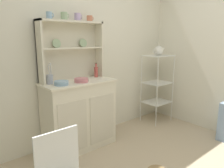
% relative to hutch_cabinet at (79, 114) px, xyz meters
% --- Properties ---
extents(wall_back, '(3.84, 0.05, 2.50)m').
position_rel_hutch_cabinet_xyz_m(wall_back, '(0.28, 0.26, 0.79)').
color(wall_back, silver).
rests_on(wall_back, ground).
extents(hutch_cabinet, '(0.93, 0.45, 0.90)m').
position_rel_hutch_cabinet_xyz_m(hutch_cabinet, '(0.00, 0.00, 0.00)').
color(hutch_cabinet, silver).
rests_on(hutch_cabinet, ground).
extents(hutch_shelf_unit, '(0.86, 0.18, 0.75)m').
position_rel_hutch_cabinet_xyz_m(hutch_shelf_unit, '(0.00, 0.16, 0.87)').
color(hutch_shelf_unit, beige).
rests_on(hutch_shelf_unit, hutch_cabinet).
extents(bakers_rack, '(0.45, 0.36, 1.15)m').
position_rel_hutch_cabinet_xyz_m(bakers_rack, '(1.51, -0.07, 0.27)').
color(bakers_rack, silver).
rests_on(bakers_rack, ground).
extents(cup_sky_0, '(0.08, 0.07, 0.08)m').
position_rel_hutch_cabinet_xyz_m(cup_sky_0, '(-0.28, 0.12, 1.22)').
color(cup_sky_0, '#8EB2D1').
rests_on(cup_sky_0, hutch_shelf_unit).
extents(cup_sage_1, '(0.09, 0.08, 0.09)m').
position_rel_hutch_cabinet_xyz_m(cup_sage_1, '(-0.09, 0.12, 1.23)').
color(cup_sage_1, '#9EB78E').
rests_on(cup_sage_1, hutch_shelf_unit).
extents(cup_lilac_2, '(0.10, 0.08, 0.09)m').
position_rel_hutch_cabinet_xyz_m(cup_lilac_2, '(0.10, 0.12, 1.23)').
color(cup_lilac_2, '#B79ECC').
rests_on(cup_lilac_2, hutch_shelf_unit).
extents(cup_terracotta_3, '(0.09, 0.08, 0.08)m').
position_rel_hutch_cabinet_xyz_m(cup_terracotta_3, '(0.28, 0.12, 1.22)').
color(cup_terracotta_3, '#C67556').
rests_on(cup_terracotta_3, hutch_shelf_unit).
extents(bowl_mixing_large, '(0.17, 0.17, 0.05)m').
position_rel_hutch_cabinet_xyz_m(bowl_mixing_large, '(-0.27, -0.07, 0.46)').
color(bowl_mixing_large, '#8EB2D1').
rests_on(bowl_mixing_large, hutch_cabinet).
extents(bowl_floral_medium, '(0.17, 0.17, 0.05)m').
position_rel_hutch_cabinet_xyz_m(bowl_floral_medium, '(0.00, -0.07, 0.46)').
color(bowl_floral_medium, '#D17A84').
rests_on(bowl_floral_medium, hutch_cabinet).
extents(jam_bottle, '(0.05, 0.05, 0.20)m').
position_rel_hutch_cabinet_xyz_m(jam_bottle, '(0.34, 0.09, 0.52)').
color(jam_bottle, '#B74C47').
rests_on(jam_bottle, hutch_cabinet).
extents(utensil_jar, '(0.08, 0.08, 0.25)m').
position_rel_hutch_cabinet_xyz_m(utensil_jar, '(-0.34, 0.08, 0.50)').
color(utensil_jar, '#B2B7C6').
rests_on(utensil_jar, hutch_cabinet).
extents(porcelain_teapot, '(0.24, 0.15, 0.17)m').
position_rel_hutch_cabinet_xyz_m(porcelain_teapot, '(1.51, -0.07, 0.76)').
color(porcelain_teapot, white).
rests_on(porcelain_teapot, bakers_rack).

